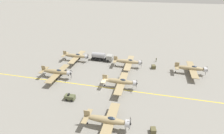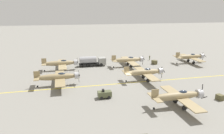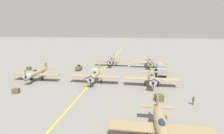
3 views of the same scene
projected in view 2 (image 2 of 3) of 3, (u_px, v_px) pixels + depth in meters
The scene contains 13 objects.
ground_plane at pixel (127, 83), 50.67m from camera, with size 400.00×400.00×0.00m, color gray.
taxiway_stripe at pixel (127, 83), 50.67m from camera, with size 0.30×160.00×0.01m, color yellow.
airplane_far_left at pixel (190, 57), 69.06m from camera, with size 12.00×9.98×3.65m.
airplane_near_left at pixel (61, 63), 60.79m from camera, with size 12.00×9.98×3.65m.
airplane_mid_center at pixel (145, 72), 52.09m from camera, with size 12.00×9.98×3.65m.
airplane_mid_right at pixel (179, 96), 37.89m from camera, with size 12.00×9.98×3.80m.
airplane_mid_left at pixel (129, 60), 64.71m from camera, with size 12.00×9.98×3.65m.
airplane_near_center at pixel (58, 77), 48.52m from camera, with size 12.00×9.98×3.65m.
fuel_tanker at pixel (92, 61), 65.55m from camera, with size 2.67×8.00×2.98m.
tow_tractor at pixel (105, 94), 41.98m from camera, with size 1.57×2.60×1.79m.
ground_crew_walking at pixel (150, 57), 73.26m from camera, with size 0.36×0.36×1.66m.
supply_crate_by_tanker at pixel (220, 97), 41.16m from camera, with size 1.24×1.03×1.03m, color brown.
supply_crate_mid_lane at pixel (154, 62), 67.83m from camera, with size 1.47×1.23×1.23m, color brown.
Camera 2 is at (45.86, -14.64, 16.62)m, focal length 35.00 mm.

